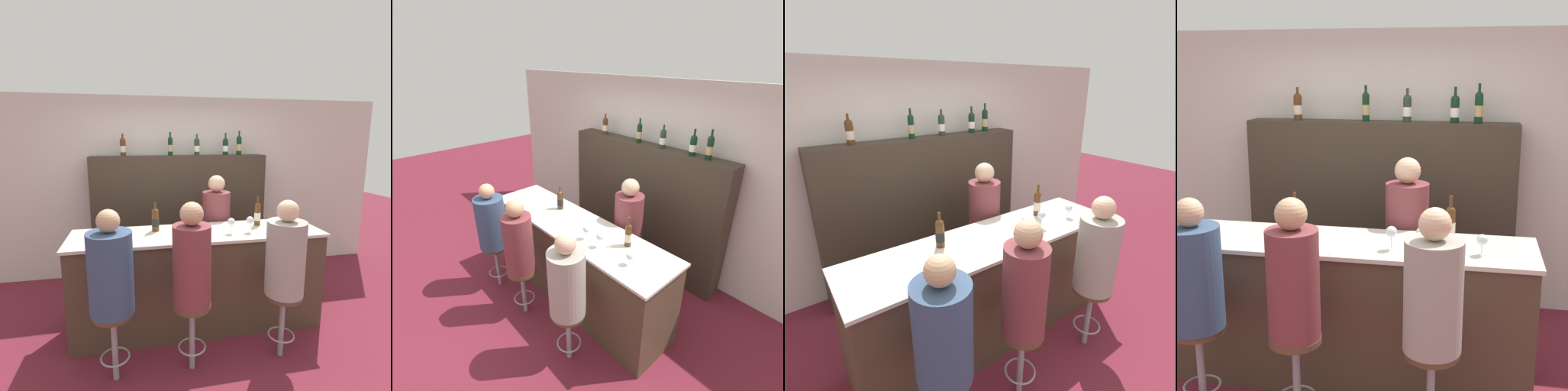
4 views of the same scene
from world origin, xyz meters
TOP-DOWN VIEW (x-y plane):
  - ground_plane at (0.00, 0.00)m, footprint 16.00×16.00m
  - wall_back at (0.00, 1.81)m, footprint 6.40×0.05m
  - bar_counter at (0.00, 0.32)m, footprint 2.63×0.68m
  - back_bar_cabinet at (0.00, 1.59)m, footprint 2.46×0.28m
  - wine_bottle_counter_0 at (-0.44, 0.45)m, footprint 0.08×0.08m
  - wine_bottle_counter_1 at (0.71, 0.45)m, footprint 0.07×0.07m
  - wine_bottle_backbar_0 at (-0.78, 1.59)m, footprint 0.08×0.08m
  - wine_bottle_backbar_1 at (-0.14, 1.59)m, footprint 0.07×0.07m
  - wine_bottle_backbar_2 at (0.24, 1.59)m, footprint 0.08×0.08m
  - wine_bottle_backbar_3 at (0.66, 1.59)m, footprint 0.08×0.08m
  - wine_bottle_backbar_4 at (0.87, 1.59)m, footprint 0.08×0.08m
  - wine_glass_0 at (0.32, 0.22)m, footprint 0.08×0.08m
  - wine_glass_1 at (0.53, 0.22)m, footprint 0.08×0.08m
  - wine_glass_2 at (0.93, 0.22)m, footprint 0.07×0.07m
  - tasting_menu at (-0.12, 0.17)m, footprint 0.21×0.30m
  - bar_stool_left at (-0.85, -0.33)m, footprint 0.33×0.33m
  - guest_seated_left at (-0.85, -0.33)m, footprint 0.36×0.36m
  - bar_stool_middle at (-0.19, -0.33)m, footprint 0.33×0.33m
  - guest_seated_middle at (-0.19, -0.33)m, footprint 0.32×0.32m
  - bar_stool_right at (0.66, -0.33)m, footprint 0.33×0.33m
  - guest_seated_right at (0.66, -0.33)m, footprint 0.35×0.35m
  - bartender at (0.34, 0.88)m, footprint 0.34×0.34m

SIDE VIEW (x-z plane):
  - ground_plane at x=0.00m, z-range 0.00..0.00m
  - bar_stool_left at x=-0.85m, z-range 0.17..0.79m
  - bar_stool_middle at x=-0.19m, z-range 0.17..0.79m
  - bar_stool_right at x=0.66m, z-range 0.17..0.79m
  - bar_counter at x=0.00m, z-range 0.00..1.05m
  - bartender at x=0.34m, z-range -0.06..1.51m
  - back_bar_cabinet at x=0.00m, z-range 0.00..1.78m
  - guest_seated_left at x=-0.85m, z-range 0.56..1.42m
  - guest_seated_right at x=0.66m, z-range 0.56..1.43m
  - guest_seated_middle at x=-0.19m, z-range 0.57..1.45m
  - tasting_menu at x=-0.12m, z-range 1.05..1.05m
  - wine_glass_2 at x=0.93m, z-range 1.07..1.21m
  - wine_glass_0 at x=0.32m, z-range 1.08..1.24m
  - wine_glass_1 at x=0.53m, z-range 1.08..1.25m
  - wine_bottle_counter_0 at x=-0.44m, z-range 1.02..1.33m
  - wine_bottle_counter_1 at x=0.71m, z-range 1.01..1.35m
  - wall_back at x=0.00m, z-range 0.00..2.60m
  - wine_bottle_backbar_3 at x=0.66m, z-range 1.74..2.06m
  - wine_bottle_backbar_2 at x=0.24m, z-range 1.75..2.05m
  - wine_bottle_backbar_0 at x=-0.78m, z-range 1.75..2.05m
  - wine_bottle_backbar_1 at x=-0.14m, z-range 1.75..2.07m
  - wine_bottle_backbar_4 at x=0.87m, z-range 1.74..2.09m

